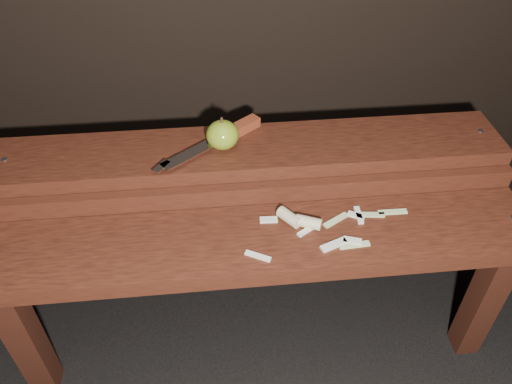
{
  "coord_description": "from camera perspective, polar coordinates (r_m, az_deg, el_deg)",
  "views": [
    {
      "loc": [
        -0.08,
        -0.78,
        1.19
      ],
      "look_at": [
        0.0,
        0.06,
        0.45
      ],
      "focal_mm": 35.0,
      "sensor_mm": 36.0,
      "label": 1
    }
  ],
  "objects": [
    {
      "name": "ground",
      "position": [
        1.42,
        0.25,
        -15.38
      ],
      "size": [
        60.0,
        60.0,
        0.0
      ],
      "primitive_type": "plane",
      "color": "black"
    },
    {
      "name": "bench_front_tier",
      "position": [
        1.1,
        0.64,
        -7.93
      ],
      "size": [
        1.2,
        0.2,
        0.42
      ],
      "color": "black",
      "rests_on": "ground"
    },
    {
      "name": "bench_rear_tier",
      "position": [
        1.22,
        -0.5,
        1.99
      ],
      "size": [
        1.2,
        0.21,
        0.5
      ],
      "color": "black",
      "rests_on": "ground"
    },
    {
      "name": "apple",
      "position": [
        1.15,
        -3.85,
        6.53
      ],
      "size": [
        0.08,
        0.08,
        0.08
      ],
      "color": "olive",
      "rests_on": "bench_rear_tier"
    },
    {
      "name": "knife",
      "position": [
        1.19,
        -3.5,
        6.44
      ],
      "size": [
        0.25,
        0.2,
        0.03
      ],
      "color": "maroon",
      "rests_on": "bench_rear_tier"
    },
    {
      "name": "apple_scraps",
      "position": [
        1.08,
        6.43,
        -3.54
      ],
      "size": [
        0.37,
        0.14,
        0.03
      ],
      "color": "beige",
      "rests_on": "bench_front_tier"
    }
  ]
}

